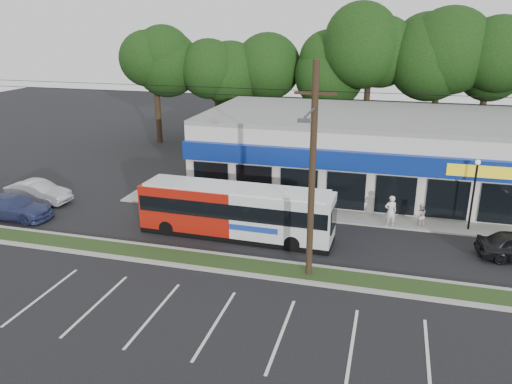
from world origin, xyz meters
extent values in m
plane|color=black|center=(0.00, 0.00, 0.00)|extent=(120.00, 120.00, 0.00)
cube|color=#213616|center=(0.00, 1.00, 0.06)|extent=(40.00, 1.60, 0.12)
cube|color=#9E9E93|center=(0.00, 0.15, 0.07)|extent=(40.00, 0.25, 0.14)
cube|color=#9E9E93|center=(0.00, 1.85, 0.07)|extent=(40.00, 0.25, 0.14)
cube|color=#9E9E93|center=(5.00, 9.00, 0.05)|extent=(32.00, 2.20, 0.10)
cube|color=silver|center=(5.50, 16.00, 2.50)|extent=(25.00, 12.00, 5.00)
cube|color=#102E95|center=(5.50, 9.75, 3.40)|extent=(25.00, 0.50, 1.20)
cube|color=black|center=(5.50, 9.94, 1.40)|extent=(24.00, 0.12, 2.40)
cube|color=yellow|center=(12.50, 9.48, 3.40)|extent=(6.00, 0.06, 0.70)
cube|color=gray|center=(5.50, 16.00, 5.15)|extent=(25.00, 12.00, 0.30)
cylinder|color=black|center=(3.00, 1.00, 5.00)|extent=(0.30, 0.30, 10.00)
cube|color=black|center=(3.00, 1.00, 8.60)|extent=(1.80, 0.12, 0.12)
cylinder|color=#59595E|center=(3.00, -0.20, 8.00)|extent=(0.10, 2.40, 0.10)
cube|color=#59595E|center=(3.00, -1.50, 7.90)|extent=(0.50, 0.25, 0.15)
cylinder|color=black|center=(0.00, 1.00, 8.70)|extent=(50.00, 0.02, 0.02)
cylinder|color=black|center=(0.00, 1.00, 8.40)|extent=(50.00, 0.02, 0.02)
cylinder|color=black|center=(11.00, 8.80, 2.00)|extent=(0.12, 0.12, 4.00)
sphere|color=silver|center=(11.00, 8.80, 4.10)|extent=(0.30, 0.30, 0.30)
cylinder|color=black|center=(-16.00, 26.00, 2.86)|extent=(0.56, 0.56, 5.72)
sphere|color=black|center=(-16.00, 26.00, 8.45)|extent=(6.76, 6.76, 6.76)
cylinder|color=black|center=(-11.00, 26.00, 2.86)|extent=(0.56, 0.56, 5.72)
sphere|color=black|center=(-11.00, 26.00, 8.45)|extent=(6.76, 6.76, 6.76)
cylinder|color=black|center=(-6.00, 26.00, 2.86)|extent=(0.56, 0.56, 5.72)
sphere|color=black|center=(-6.00, 26.00, 8.45)|extent=(6.76, 6.76, 6.76)
cylinder|color=black|center=(-1.00, 26.00, 2.86)|extent=(0.56, 0.56, 5.72)
sphere|color=black|center=(-1.00, 26.00, 8.45)|extent=(6.76, 6.76, 6.76)
cylinder|color=black|center=(4.00, 26.00, 2.86)|extent=(0.56, 0.56, 5.72)
sphere|color=black|center=(4.00, 26.00, 8.45)|extent=(6.76, 6.76, 6.76)
cylinder|color=black|center=(9.00, 26.00, 2.86)|extent=(0.56, 0.56, 5.72)
sphere|color=black|center=(9.00, 26.00, 8.45)|extent=(6.76, 6.76, 6.76)
cylinder|color=black|center=(14.00, 26.00, 2.86)|extent=(0.56, 0.56, 5.72)
sphere|color=black|center=(14.00, 26.00, 8.45)|extent=(6.76, 6.76, 6.76)
cube|color=#A9180D|center=(-4.43, 4.56, 1.56)|extent=(5.46, 2.38, 2.48)
cube|color=white|center=(0.98, 4.44, 1.56)|extent=(5.46, 2.38, 2.48)
cube|color=black|center=(-1.73, 4.50, 0.18)|extent=(10.87, 2.46, 0.32)
cube|color=black|center=(-1.73, 4.50, 1.85)|extent=(10.66, 2.56, 0.86)
cube|color=black|center=(3.71, 4.37, 1.71)|extent=(0.10, 1.92, 1.26)
cube|color=#193899|center=(-0.40, 3.33, 1.04)|extent=(2.71, 0.09, 0.32)
cube|color=white|center=(-1.73, 4.50, 2.85)|extent=(10.33, 2.27, 0.16)
cylinder|color=black|center=(-5.54, 3.58, 0.43)|extent=(0.87, 0.27, 0.87)
cylinder|color=black|center=(-5.49, 5.60, 0.43)|extent=(0.87, 0.27, 0.87)
cylinder|color=black|center=(1.71, 3.41, 0.43)|extent=(0.87, 0.27, 0.87)
cylinder|color=black|center=(1.76, 5.43, 0.43)|extent=(0.87, 0.27, 0.87)
imported|color=#ACAEB4|center=(-16.12, 6.30, 0.73)|extent=(4.49, 1.74, 1.46)
imported|color=navy|center=(-15.73, 3.50, 0.71)|extent=(4.94, 2.04, 1.43)
imported|color=white|center=(6.59, 8.16, 0.97)|extent=(0.82, 0.67, 1.94)
imported|color=beige|center=(8.28, 8.50, 0.75)|extent=(0.85, 0.73, 1.50)
camera|label=1|loc=(6.24, -20.14, 11.43)|focal=35.00mm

